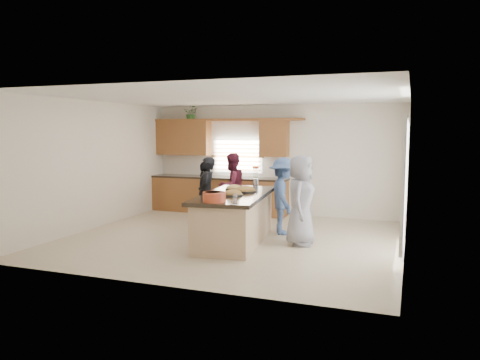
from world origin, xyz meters
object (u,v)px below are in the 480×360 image
at_px(woman_left_back, 207,193).
at_px(woman_left_mid, 232,186).
at_px(woman_left_front, 205,193).
at_px(woman_right_front, 301,200).
at_px(woman_right_back, 283,196).
at_px(island, 235,219).
at_px(salad_bowl, 214,196).

distance_m(woman_left_back, woman_left_mid, 1.21).
bearing_deg(woman_left_back, woman_left_front, -169.15).
xyz_separation_m(woman_left_back, woman_left_front, (-0.18, 0.30, -0.06)).
bearing_deg(woman_right_front, woman_right_back, 32.43).
relative_size(island, salad_bowl, 7.19).
bearing_deg(salad_bowl, island, 92.39).
distance_m(island, woman_left_back, 1.50).
relative_size(woman_left_back, woman_right_back, 0.98).
distance_m(woman_right_back, woman_right_front, 0.97).
xyz_separation_m(salad_bowl, woman_left_back, (-1.09, 2.12, -0.26)).
distance_m(salad_bowl, woman_left_mid, 3.47).
bearing_deg(woman_left_front, salad_bowl, 15.54).
height_order(salad_bowl, woman_right_back, woman_right_back).
distance_m(woman_left_mid, woman_right_front, 2.93).
bearing_deg(island, woman_right_back, 50.00).
height_order(salad_bowl, woman_left_back, woman_left_back).
height_order(woman_left_back, woman_right_back, woman_right_back).
height_order(woman_right_back, woman_right_front, woman_right_front).
bearing_deg(woman_left_back, woman_right_back, 71.44).
distance_m(woman_left_mid, woman_right_back, 2.00).
xyz_separation_m(woman_right_back, woman_right_front, (0.55, -0.80, 0.05)).
relative_size(island, woman_left_mid, 1.75).
bearing_deg(woman_left_mid, woman_right_back, 78.73).
relative_size(salad_bowl, woman_right_back, 0.24).
relative_size(salad_bowl, woman_left_back, 0.25).
xyz_separation_m(salad_bowl, woman_right_front, (1.18, 1.34, -0.19)).
height_order(woman_left_front, woman_right_back, woman_right_back).
height_order(woman_left_mid, woman_left_front, woman_left_mid).
relative_size(woman_right_back, woman_right_front, 0.94).
relative_size(woman_left_back, woman_left_front, 1.08).
xyz_separation_m(woman_left_back, woman_left_mid, (0.12, 1.20, 0.02)).
bearing_deg(woman_left_front, woman_right_front, 54.06).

